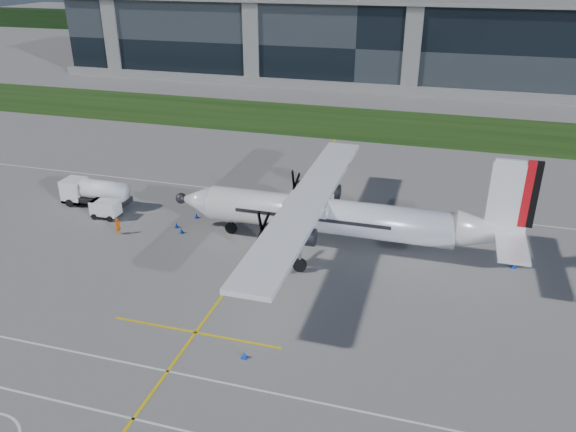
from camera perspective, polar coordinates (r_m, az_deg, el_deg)
ground at (r=79.07m, az=2.80°, el=8.15°), size 400.00×400.00×0.00m
grass_strip at (r=86.56m, az=4.07°, el=9.62°), size 400.00×18.00×0.04m
terminal_building at (r=116.01m, az=7.78°, el=17.15°), size 120.00×20.00×15.00m
tree_line at (r=175.66m, az=10.97°, el=18.05°), size 400.00×6.00×6.00m
yellow_taxiway_centerline at (r=51.34m, az=-1.89°, el=-1.44°), size 0.20×70.00×0.01m
white_lane_line at (r=34.82m, az=-19.91°, el=-17.83°), size 90.00×0.15×0.01m
turboprop_aircraft at (r=46.53m, az=5.41°, el=1.82°), size 29.75×30.86×9.26m
fuel_tanker_truck at (r=59.33m, az=-19.34°, el=2.28°), size 7.28×2.37×2.73m
baggage_tug at (r=56.25m, az=-18.03°, el=0.66°), size 2.81×1.69×1.69m
ground_crew_person at (r=52.51m, az=-16.90°, el=-0.88°), size 0.77×0.88×1.79m
safety_cone_stbdwing at (r=62.62m, az=4.85°, el=3.73°), size 0.36×0.36×0.50m
safety_cone_fwd at (r=52.74m, az=-11.27°, el=-0.90°), size 0.36×0.36×0.50m
safety_cone_tail at (r=48.69m, az=21.92°, el=-4.65°), size 0.36×0.36×0.50m
safety_cone_portwing at (r=36.07m, az=-4.47°, el=-13.87°), size 0.36×0.36×0.50m
safety_cone_nose_port at (r=51.61m, az=-10.76°, el=-1.45°), size 0.36×0.36×0.50m
safety_cone_nose_stbd at (r=54.31m, az=-9.30°, el=0.05°), size 0.36×0.36×0.50m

